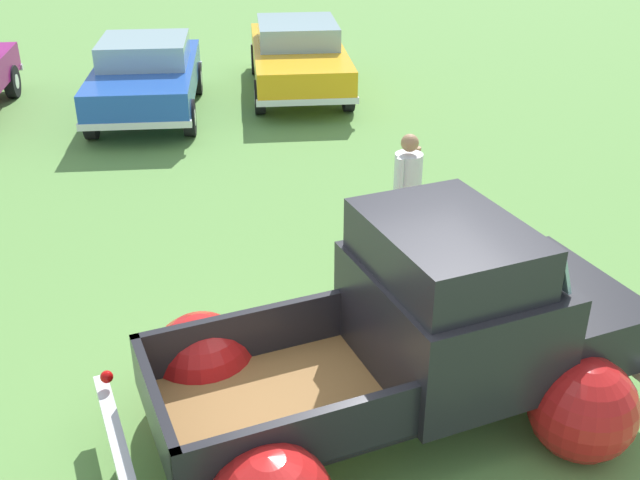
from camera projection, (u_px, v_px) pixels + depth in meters
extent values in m
plane|color=#609347|center=(379.00, 425.00, 6.78)|extent=(80.00, 80.00, 0.00)
cylinder|color=black|center=(467.00, 308.00, 7.82)|extent=(0.78, 0.30, 0.76)
cylinder|color=silver|center=(467.00, 308.00, 7.82)|extent=(0.36, 0.27, 0.34)
cylinder|color=black|center=(580.00, 409.00, 6.40)|extent=(0.78, 0.30, 0.76)
cylinder|color=silver|center=(580.00, 409.00, 6.40)|extent=(0.36, 0.27, 0.34)
cylinder|color=black|center=(204.00, 372.00, 6.86)|extent=(0.78, 0.30, 0.76)
cylinder|color=silver|center=(204.00, 372.00, 6.86)|extent=(0.36, 0.27, 0.34)
sphere|color=red|center=(202.00, 364.00, 6.87)|extent=(1.05, 1.05, 0.96)
cube|color=olive|center=(278.00, 405.00, 6.21)|extent=(2.20, 1.74, 0.04)
cube|color=black|center=(249.00, 335.00, 6.70)|extent=(2.05, 0.29, 0.50)
cube|color=black|center=(312.00, 440.00, 5.51)|extent=(2.05, 0.29, 0.50)
cube|color=black|center=(386.00, 354.00, 6.44)|extent=(0.24, 1.54, 0.50)
cube|color=black|center=(156.00, 414.00, 5.76)|extent=(0.24, 1.54, 0.50)
cube|color=black|center=(450.00, 317.00, 6.55)|extent=(1.62, 1.84, 0.95)
cube|color=black|center=(446.00, 248.00, 6.20)|extent=(1.30, 1.65, 0.45)
cube|color=#8CADB7|center=(511.00, 236.00, 6.43)|extent=(0.30, 1.47, 0.38)
cube|color=black|center=(546.00, 311.00, 7.01)|extent=(1.41, 1.74, 0.55)
sphere|color=red|center=(466.00, 303.00, 7.83)|extent=(1.01, 1.01, 0.92)
sphere|color=red|center=(583.00, 408.00, 6.36)|extent=(1.01, 1.01, 0.92)
cube|color=silver|center=(121.00, 456.00, 5.80)|extent=(0.32, 1.98, 0.14)
cube|color=silver|center=(586.00, 328.00, 7.35)|extent=(0.32, 1.98, 0.14)
sphere|color=red|center=(107.00, 377.00, 6.38)|extent=(0.12, 0.12, 0.11)
cylinder|color=black|center=(12.00, 82.00, 15.64)|extent=(0.30, 0.68, 0.66)
cylinder|color=silver|center=(12.00, 82.00, 15.64)|extent=(0.26, 0.33, 0.30)
cylinder|color=black|center=(190.00, 118.00, 13.53)|extent=(0.33, 0.69, 0.66)
cylinder|color=silver|center=(190.00, 118.00, 13.53)|extent=(0.27, 0.33, 0.30)
cylinder|color=black|center=(91.00, 121.00, 13.38)|extent=(0.33, 0.69, 0.66)
cylinder|color=silver|center=(91.00, 121.00, 13.38)|extent=(0.27, 0.33, 0.30)
cylinder|color=black|center=(197.00, 78.00, 15.86)|extent=(0.33, 0.69, 0.66)
cylinder|color=silver|center=(197.00, 78.00, 15.86)|extent=(0.27, 0.33, 0.30)
cylinder|color=black|center=(113.00, 81.00, 15.71)|extent=(0.33, 0.69, 0.66)
cylinder|color=silver|center=(113.00, 81.00, 15.71)|extent=(0.27, 0.33, 0.30)
cube|color=blue|center=(146.00, 79.00, 14.45)|extent=(2.64, 4.40, 0.55)
cube|color=#8CADB7|center=(144.00, 50.00, 14.36)|extent=(1.93, 2.01, 0.45)
cube|color=silver|center=(157.00, 65.00, 16.35)|extent=(1.90, 0.48, 0.12)
cube|color=silver|center=(135.00, 125.00, 12.78)|extent=(1.90, 0.48, 0.12)
cylinder|color=black|center=(348.00, 94.00, 14.82)|extent=(0.32, 0.69, 0.66)
cylinder|color=silver|center=(348.00, 94.00, 14.82)|extent=(0.27, 0.33, 0.30)
cylinder|color=black|center=(260.00, 97.00, 14.66)|extent=(0.32, 0.69, 0.66)
cylinder|color=silver|center=(260.00, 97.00, 14.66)|extent=(0.27, 0.33, 0.30)
cylinder|color=black|center=(331.00, 58.00, 17.44)|extent=(0.32, 0.69, 0.66)
cylinder|color=silver|center=(331.00, 58.00, 17.44)|extent=(0.27, 0.33, 0.30)
cylinder|color=black|center=(256.00, 60.00, 17.28)|extent=(0.32, 0.69, 0.66)
cylinder|color=silver|center=(256.00, 60.00, 17.28)|extent=(0.27, 0.33, 0.30)
cube|color=#F2A819|center=(298.00, 58.00, 15.88)|extent=(2.72, 4.90, 0.55)
cube|color=#8CADB7|center=(297.00, 32.00, 15.81)|extent=(1.96, 2.22, 0.45)
cube|color=silver|center=(291.00, 46.00, 18.00)|extent=(1.90, 0.47, 0.12)
cube|color=silver|center=(308.00, 102.00, 13.98)|extent=(1.90, 0.47, 0.12)
cylinder|color=gray|center=(408.00, 226.00, 9.49)|extent=(0.21, 0.21, 0.79)
cylinder|color=gray|center=(402.00, 231.00, 9.37)|extent=(0.21, 0.21, 0.79)
cylinder|color=silver|center=(408.00, 177.00, 9.11)|extent=(0.48, 0.48, 0.59)
cylinder|color=#A87A56|center=(416.00, 169.00, 9.26)|extent=(0.13, 0.13, 0.56)
cylinder|color=silver|center=(399.00, 181.00, 8.93)|extent=(0.13, 0.13, 0.56)
sphere|color=#A87A56|center=(410.00, 143.00, 8.91)|extent=(0.30, 0.30, 0.21)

